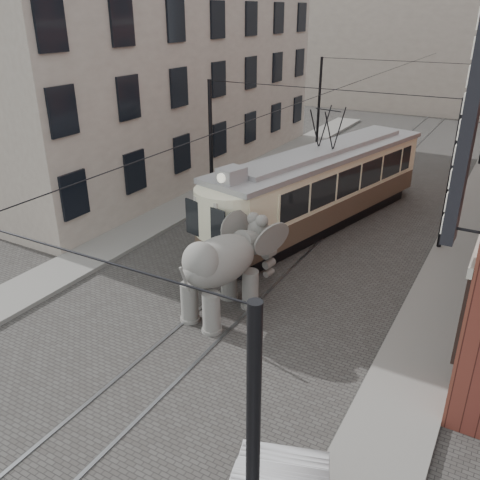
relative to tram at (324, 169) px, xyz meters
The scene contains 9 objects.
ground 6.72m from the tram, 90.52° to the right, with size 120.00×120.00×0.00m, color #3E3C39.
tram_rails 6.71m from the tram, 90.52° to the right, with size 1.54×80.00×0.02m, color slate, non-canonical shape.
sidewalk_right 8.95m from the tram, 46.25° to the right, with size 2.00×60.00×0.15m, color slate.
sidewalk_left 9.37m from the tram, 136.57° to the right, with size 2.00×60.00×0.15m, color slate.
stucco_building 11.94m from the tram, 161.07° to the left, with size 7.00×24.00×10.00m, color gray.
distant_block 34.08m from the tram, 90.10° to the left, with size 28.00×10.00×14.00m, color gray.
catenary 1.31m from the tram, 101.99° to the right, with size 11.00×30.20×6.00m, color black, non-canonical shape.
tram is the anchor object (origin of this frame).
elephant 8.64m from the tram, 90.37° to the right, with size 2.60×4.72×2.89m, color #615E59, non-canonical shape.
Camera 1 is at (7.36, -14.17, 8.84)m, focal length 38.18 mm.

